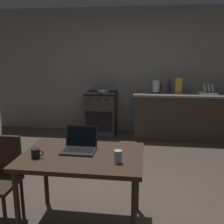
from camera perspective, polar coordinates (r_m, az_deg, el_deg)
name	(u,v)px	position (r m, az deg, el deg)	size (l,w,h in m)	color
ground_plane	(109,189)	(3.44, -0.69, -16.48)	(12.00, 12.00, 0.00)	#473D33
back_wall	(140,72)	(5.53, 6.21, 8.74)	(6.40, 0.10, 2.58)	gray
kitchen_counter	(188,116)	(5.38, 16.31, -0.86)	(2.16, 0.64, 0.91)	#382D23
stove_oven	(101,114)	(5.39, -2.34, -0.35)	(0.60, 0.62, 0.91)	#2D2D30
dining_table	(82,163)	(2.53, -6.53, -10.95)	(1.14, 0.78, 0.75)	#332319
chair	(0,174)	(2.90, -23.42, -12.43)	(0.40, 0.40, 0.87)	#2D2116
laptop	(80,146)	(2.57, -7.12, -7.42)	(0.32, 0.27, 0.22)	#232326
electric_kettle	(156,87)	(5.21, 9.62, 5.48)	(0.18, 0.16, 0.26)	black
frying_pan	(103,91)	(5.27, -1.99, 4.64)	(0.27, 0.44, 0.05)	gray
coffee_mug	(36,153)	(2.48, -16.35, -8.69)	(0.12, 0.08, 0.09)	black
drinking_glass	(118,157)	(2.28, 1.34, -9.75)	(0.07, 0.07, 0.11)	#99B7C6
cereal_box	(179,86)	(5.26, 14.39, 5.61)	(0.13, 0.05, 0.30)	gold
dish_rack	(208,92)	(5.35, 20.23, 4.23)	(0.34, 0.26, 0.21)	silver
bottle_b	(169,86)	(5.31, 12.45, 5.49)	(0.07, 0.07, 0.26)	#2D2D33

